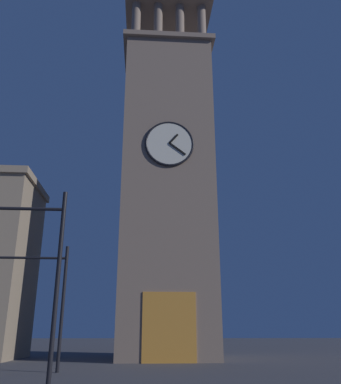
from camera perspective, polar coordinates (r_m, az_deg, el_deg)
The scene contains 4 objects.
ground_plane at distance 26.68m, azimuth -5.66°, elevation -22.69°, with size 200.00×200.00×0.00m, color #424247.
clocktower at distance 31.21m, azimuth -0.69°, elevation 0.18°, with size 6.97×9.30×30.09m.
traffic_signal_mid at distance 15.28m, azimuth -20.58°, elevation -7.96°, with size 4.66×0.41×6.60m.
traffic_signal_far at distance 20.56m, azimuth -18.41°, elevation -12.50°, with size 4.03×0.41×5.66m.
Camera 1 is at (-0.60, 26.62, 1.70)m, focal length 37.88 mm.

